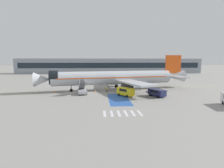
{
  "coord_description": "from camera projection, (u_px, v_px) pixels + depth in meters",
  "views": [
    {
      "loc": [
        -5.43,
        -52.43,
        8.79
      ],
      "look_at": [
        -1.82,
        -3.58,
        2.29
      ],
      "focal_mm": 28.0,
      "sensor_mm": 36.0,
      "label": 1
    }
  ],
  "objects": [
    {
      "name": "ground_crew_1",
      "position": [
        107.0,
        89.0,
        49.69
      ],
      "size": [
        0.36,
        0.48,
        1.61
      ],
      "rotation": [
        0.0,
        0.0,
        1.9
      ],
      "color": "black",
      "rests_on": "ground_plane"
    },
    {
      "name": "apron_walkway_bar_4",
      "position": [
        133.0,
        113.0,
        29.65
      ],
      "size": [
        0.44,
        3.6,
        0.01
      ],
      "primitive_type": "cube",
      "color": "silver",
      "rests_on": "ground_plane"
    },
    {
      "name": "apron_walkway_bar_1",
      "position": [
        112.0,
        113.0,
        29.39
      ],
      "size": [
        0.44,
        3.6,
        0.01
      ],
      "primitive_type": "cube",
      "color": "silver",
      "rests_on": "ground_plane"
    },
    {
      "name": "apron_walkway_bar_3",
      "position": [
        126.0,
        113.0,
        29.56
      ],
      "size": [
        0.44,
        3.6,
        0.01
      ],
      "primitive_type": "cube",
      "color": "silver",
      "rests_on": "ground_plane"
    },
    {
      "name": "apron_stand_patch_blue",
      "position": [
        119.0,
        99.0,
        40.43
      ],
      "size": [
        4.67,
        13.09,
        0.01
      ],
      "primitive_type": "cube",
      "color": "#2856A8",
      "rests_on": "ground_plane"
    },
    {
      "name": "ground_crew_0",
      "position": [
        140.0,
        87.0,
        52.25
      ],
      "size": [
        0.29,
        0.46,
        1.6
      ],
      "rotation": [
        0.0,
        0.0,
        4.56
      ],
      "color": "#2D2D33",
      "rests_on": "ground_plane"
    },
    {
      "name": "apron_leadline_yellow",
      "position": [
        114.0,
        90.0,
        53.53
      ],
      "size": [
        79.14,
        14.46,
        0.01
      ],
      "primitive_type": "cube",
      "rotation": [
        0.0,
        0.0,
        1.75
      ],
      "color": "gold",
      "rests_on": "ground_plane"
    },
    {
      "name": "boarding_stairs_forward",
      "position": [
        82.0,
        90.0,
        46.55
      ],
      "size": [
        3.02,
        5.49,
        4.19
      ],
      "rotation": [
        0.0,
        0.0,
        0.18
      ],
      "color": "#ADB2BA",
      "rests_on": "ground_plane"
    },
    {
      "name": "ground_crew_3",
      "position": [
        126.0,
        90.0,
        48.05
      ],
      "size": [
        0.39,
        0.49,
        1.68
      ],
      "rotation": [
        0.0,
        0.0,
        1.13
      ],
      "color": "black",
      "rests_on": "ground_plane"
    },
    {
      "name": "traffic_cone_1",
      "position": [
        95.0,
        91.0,
        49.9
      ],
      "size": [
        0.49,
        0.49,
        0.54
      ],
      "color": "orange",
      "rests_on": "ground_plane"
    },
    {
      "name": "apron_walkway_bar_2",
      "position": [
        119.0,
        113.0,
        29.48
      ],
      "size": [
        0.44,
        3.6,
        0.01
      ],
      "primitive_type": "cube",
      "color": "silver",
      "rests_on": "ground_plane"
    },
    {
      "name": "airliner",
      "position": [
        116.0,
        78.0,
        53.19
      ],
      "size": [
        46.79,
        31.48,
        10.66
      ],
      "rotation": [
        0.0,
        0.0,
        1.75
      ],
      "color": "#B7BCC4",
      "rests_on": "ground_plane"
    },
    {
      "name": "traffic_cone_0",
      "position": [
        54.0,
        92.0,
        48.66
      ],
      "size": [
        0.53,
        0.53,
        0.59
      ],
      "color": "orange",
      "rests_on": "ground_plane"
    },
    {
      "name": "fuel_tanker",
      "position": [
        130.0,
        77.0,
        76.05
      ],
      "size": [
        8.62,
        3.16,
        3.51
      ],
      "rotation": [
        0.0,
        0.0,
        -1.5
      ],
      "color": "#38383D",
      "rests_on": "ground_plane"
    },
    {
      "name": "service_van_0",
      "position": [
        125.0,
        91.0,
        43.72
      ],
      "size": [
        4.2,
        4.83,
        2.1
      ],
      "rotation": [
        0.0,
        0.0,
        3.78
      ],
      "color": "yellow",
      "rests_on": "ground_plane"
    },
    {
      "name": "service_van_2",
      "position": [
        157.0,
        92.0,
        43.14
      ],
      "size": [
        3.77,
        4.91,
        1.8
      ],
      "rotation": [
        0.0,
        0.0,
        0.45
      ],
      "color": "#1E234C",
      "rests_on": "ground_plane"
    },
    {
      "name": "apron_walkway_bar_5",
      "position": [
        140.0,
        113.0,
        29.74
      ],
      "size": [
        0.44,
        3.6,
        0.01
      ],
      "primitive_type": "cube",
      "color": "silver",
      "rests_on": "ground_plane"
    },
    {
      "name": "baggage_cart",
      "position": [
        151.0,
        91.0,
        49.57
      ],
      "size": [
        2.89,
        2.11,
        0.87
      ],
      "rotation": [
        0.0,
        0.0,
        4.97
      ],
      "color": "gray",
      "rests_on": "ground_plane"
    },
    {
      "name": "terminal_building",
      "position": [
        110.0,
        66.0,
        126.46
      ],
      "size": [
        130.01,
        12.1,
        10.37
      ],
      "color": "#89939E",
      "rests_on": "ground_plane"
    },
    {
      "name": "apron_walkway_bar_0",
      "position": [
        105.0,
        114.0,
        29.3
      ],
      "size": [
        0.44,
        3.6,
        0.01
      ],
      "primitive_type": "cube",
      "color": "silver",
      "rests_on": "ground_plane"
    },
    {
      "name": "ground_plane",
      "position": [
        117.0,
        90.0,
        53.39
      ],
      "size": [
        600.0,
        600.0,
        0.0
      ],
      "primitive_type": "plane",
      "color": "gray"
    },
    {
      "name": "ground_crew_2",
      "position": [
        128.0,
        88.0,
        49.76
      ],
      "size": [
        0.33,
        0.47,
        1.8
      ],
      "rotation": [
        0.0,
        0.0,
        4.96
      ],
      "color": "black",
      "rests_on": "ground_plane"
    }
  ]
}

